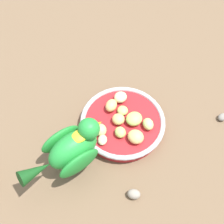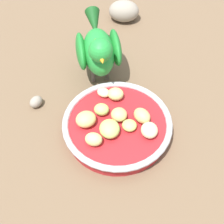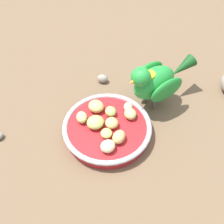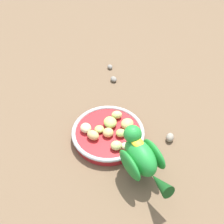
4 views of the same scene
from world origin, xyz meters
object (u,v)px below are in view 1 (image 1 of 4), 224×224
apple_piece_1 (136,137)px  pebble_0 (222,117)px  apple_piece_4 (120,97)px  apple_piece_8 (123,111)px  feeding_bowl (123,123)px  apple_piece_0 (118,119)px  pebble_1 (134,194)px  apple_piece_9 (148,124)px  apple_piece_3 (135,120)px  apple_piece_6 (101,130)px  apple_piece_2 (102,140)px  apple_piece_7 (111,105)px  apple_piece_5 (120,132)px  parrot (71,149)px

apple_piece_1 → pebble_0: 0.23m
apple_piece_4 → apple_piece_8: 0.04m
feeding_bowl → apple_piece_1: apple_piece_1 is taller
apple_piece_0 → pebble_1: apple_piece_0 is taller
apple_piece_0 → apple_piece_1: 0.06m
apple_piece_0 → pebble_1: bearing=-25.6°
pebble_0 → apple_piece_9: bearing=-114.5°
apple_piece_3 → apple_piece_6: size_ratio=1.29×
apple_piece_1 → feeding_bowl: bearing=173.5°
feeding_bowl → apple_piece_6: apple_piece_6 is taller
apple_piece_2 → apple_piece_4: 0.12m
feeding_bowl → pebble_1: size_ratio=7.27×
apple_piece_8 → pebble_0: (0.14, 0.19, -0.03)m
feeding_bowl → apple_piece_1: size_ratio=5.43×
apple_piece_3 → apple_piece_9: (0.03, 0.02, -0.00)m
apple_piece_1 → apple_piece_7: same height
apple_piece_1 → apple_piece_4: 0.11m
apple_piece_3 → apple_piece_5: bearing=-83.5°
apple_piece_0 → pebble_1: (0.15, -0.07, -0.03)m
apple_piece_5 → apple_piece_6: bearing=-133.2°
apple_piece_5 → apple_piece_4: bearing=142.9°
apple_piece_1 → apple_piece_7: bearing=176.8°
apple_piece_5 → pebble_1: (0.12, -0.06, -0.02)m
apple_piece_6 → apple_piece_2: bearing=-25.1°
apple_piece_3 → parrot: (-0.00, -0.16, 0.04)m
apple_piece_2 → pebble_1: size_ratio=0.92×
apple_piece_1 → apple_piece_6: bearing=-139.1°
parrot → apple_piece_0: bearing=7.0°
pebble_0 → apple_piece_5: bearing=-112.9°
apple_piece_4 → apple_piece_6: (0.05, -0.09, -0.00)m
feeding_bowl → apple_piece_3: 0.03m
apple_piece_0 → apple_piece_3: (0.02, 0.03, 0.00)m
pebble_0 → pebble_1: pebble_1 is taller
feeding_bowl → apple_piece_0: apple_piece_0 is taller
apple_piece_2 → apple_piece_7: 0.09m
apple_piece_0 → apple_piece_9: bearing=42.9°
parrot → apple_piece_5: bearing=-6.1°
feeding_bowl → apple_piece_1: bearing=-6.5°
apple_piece_2 → apple_piece_9: size_ratio=0.85×
pebble_0 → apple_piece_4: bearing=-134.7°
parrot → pebble_1: (0.13, 0.06, -0.07)m
apple_piece_0 → apple_piece_5: 0.03m
apple_piece_2 → apple_piece_8: same height
apple_piece_4 → apple_piece_9: 0.10m
apple_piece_8 → pebble_1: 0.19m
pebble_1 → apple_piece_0: bearing=154.4°
apple_piece_4 → apple_piece_5: apple_piece_4 is taller
apple_piece_1 → apple_piece_6: (-0.06, -0.05, -0.00)m
apple_piece_8 → apple_piece_9: bearing=19.4°
apple_piece_5 → apple_piece_2: bearing=-102.2°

